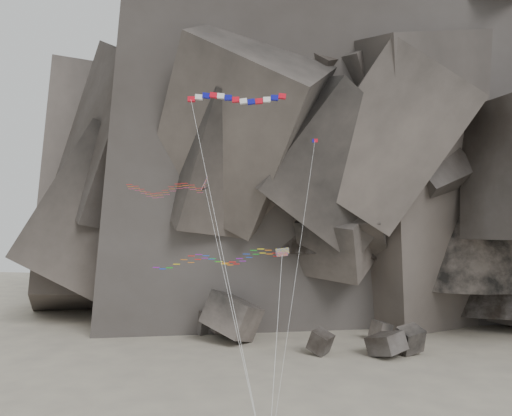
% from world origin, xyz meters
% --- Properties ---
extents(headland, '(110.00, 70.00, 84.00)m').
position_xyz_m(headland, '(0.00, 70.00, 42.00)').
color(headland, '#5C524B').
rests_on(headland, ground).
extents(boulder_field, '(49.36, 17.48, 8.57)m').
position_xyz_m(boulder_field, '(-8.58, 34.92, 2.28)').
color(boulder_field, '#47423F').
rests_on(boulder_field, ground).
extents(delta_kite, '(18.47, 15.46, 22.25)m').
position_xyz_m(delta_kite, '(-9.55, 4.53, 22.43)').
color(delta_kite, red).
rests_on(delta_kite, ground).
extents(banner_kite, '(9.84, 12.81, 29.81)m').
position_xyz_m(banner_kite, '(-0.64, 1.33, 30.55)').
color(banner_kite, red).
rests_on(banner_kite, ground).
extents(parafoil_kite, '(12.79, 10.41, 15.12)m').
position_xyz_m(parafoil_kite, '(-2.22, -0.68, 15.59)').
color(parafoil_kite, yellow).
rests_on(parafoil_kite, ground).
extents(pennant_kite, '(2.62, 10.99, 24.99)m').
position_xyz_m(pennant_kite, '(6.18, -2.24, 19.19)').
color(pennant_kite, red).
rests_on(pennant_kite, ground).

